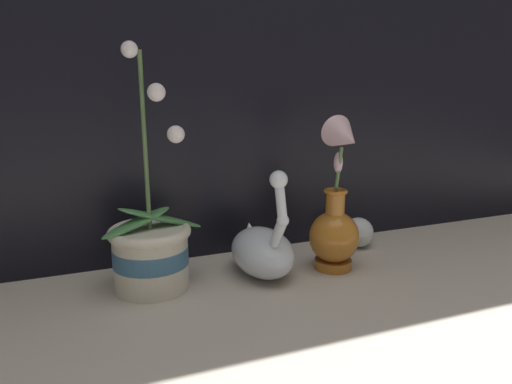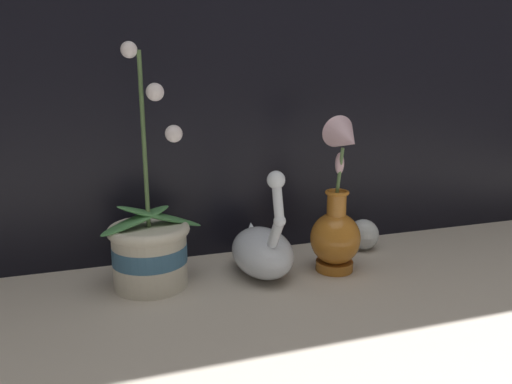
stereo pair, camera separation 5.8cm
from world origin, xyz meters
TOP-DOWN VIEW (x-y plane):
  - ground_plane at (0.00, 0.00)m, footprint 2.80×2.80m
  - orchid_potted_plant at (-0.24, 0.14)m, footprint 0.20×0.15m
  - swan_figurine at (-0.02, 0.12)m, footprint 0.12×0.21m
  - blue_vase at (0.13, 0.09)m, footprint 0.10×0.12m
  - glass_sphere at (0.25, 0.19)m, footprint 0.07×0.07m

SIDE VIEW (x-z plane):
  - ground_plane at x=0.00m, z-range 0.00..0.00m
  - glass_sphere at x=0.25m, z-range 0.00..0.07m
  - swan_figurine at x=-0.02m, z-range -0.06..0.17m
  - orchid_potted_plant at x=-0.24m, z-range -0.15..0.31m
  - blue_vase at x=0.13m, z-range -0.05..0.27m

